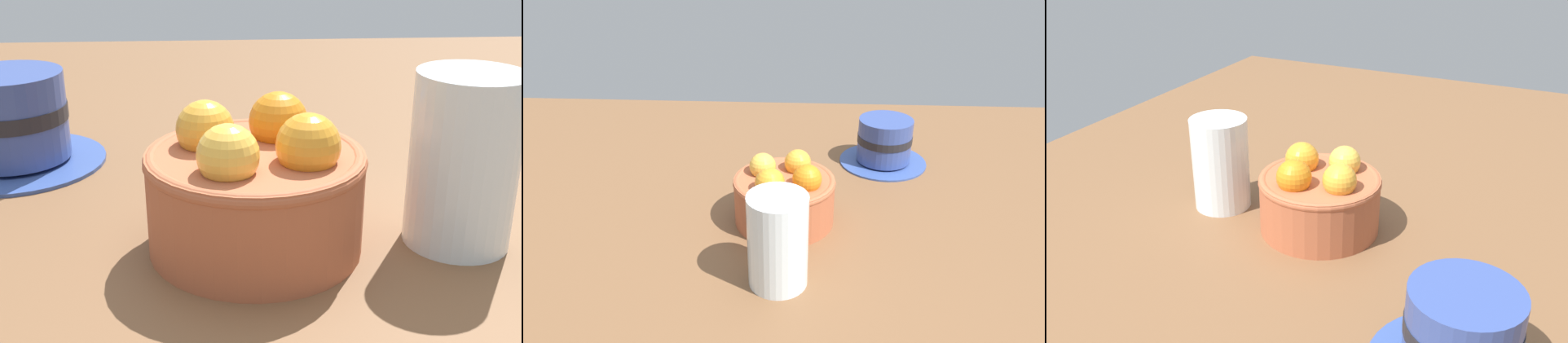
{
  "view_description": "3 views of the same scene",
  "coord_description": "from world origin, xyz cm",
  "views": [
    {
      "loc": [
        37.81,
        -1.99,
        20.49
      ],
      "look_at": [
        1.02,
        0.28,
        5.47
      ],
      "focal_mm": 46.8,
      "sensor_mm": 36.0,
      "label": 1
    },
    {
      "loc": [
        -3.19,
        57.62,
        36.89
      ],
      "look_at": [
        0.01,
        0.57,
        7.67
      ],
      "focal_mm": 34.66,
      "sensor_mm": 36.0,
      "label": 2
    },
    {
      "loc": [
        -51.0,
        -22.95,
        33.21
      ],
      "look_at": [
        -0.63,
        1.23,
        6.99
      ],
      "focal_mm": 39.64,
      "sensor_mm": 36.0,
      "label": 3
    }
  ],
  "objects": [
    {
      "name": "terracotta_bowl",
      "position": [
        -0.01,
        0.02,
        4.03
      ],
      "size": [
        13.42,
        13.42,
        9.15
      ],
      "color": "#AD5938",
      "rests_on": "ground_plane"
    },
    {
      "name": "water_glass",
      "position": [
        -0.37,
        12.77,
        5.48
      ],
      "size": [
        6.64,
        6.64,
        10.97
      ],
      "primitive_type": "cylinder",
      "color": "silver",
      "rests_on": "ground_plane"
    },
    {
      "name": "coffee_cup",
      "position": [
        -15.38,
        -18.74,
        3.55
      ],
      "size": [
        14.22,
        14.22,
        7.65
      ],
      "color": "#344C90",
      "rests_on": "ground_plane"
    },
    {
      "name": "ground_plane",
      "position": [
        0.0,
        0.0,
        -2.28
      ],
      "size": [
        131.43,
        95.39,
        4.56
      ],
      "primitive_type": "cube",
      "color": "brown"
    }
  ]
}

